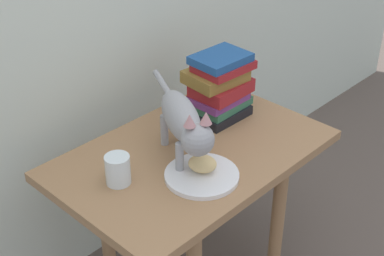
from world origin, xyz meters
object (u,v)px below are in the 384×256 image
(cat, at_px, (184,122))
(candle_jar, at_px, (118,171))
(side_table, at_px, (192,172))
(plate, at_px, (202,175))
(bread_roll, at_px, (202,164))
(book_stack, at_px, (220,86))

(cat, bearing_deg, candle_jar, 163.91)
(side_table, xyz_separation_m, cat, (-0.05, -0.02, 0.21))
(plate, xyz_separation_m, bread_roll, (0.01, 0.01, 0.03))
(side_table, distance_m, plate, 0.16)
(side_table, relative_size, cat, 1.90)
(side_table, bearing_deg, book_stack, 20.89)
(bread_roll, bearing_deg, book_stack, 33.67)
(side_table, xyz_separation_m, plate, (-0.08, -0.11, 0.09))
(cat, bearing_deg, plate, -104.86)
(bread_roll, height_order, candle_jar, candle_jar)
(plate, xyz_separation_m, candle_jar, (-0.17, 0.15, 0.03))
(side_table, bearing_deg, candle_jar, 171.63)
(plate, height_order, cat, cat)
(bread_roll, distance_m, book_stack, 0.35)
(plate, height_order, candle_jar, candle_jar)
(bread_roll, bearing_deg, side_table, 57.14)
(cat, bearing_deg, side_table, 20.65)
(book_stack, bearing_deg, plate, -146.30)
(book_stack, relative_size, candle_jar, 2.57)
(side_table, bearing_deg, cat, -159.35)
(cat, bearing_deg, bread_roll, -99.96)
(side_table, distance_m, candle_jar, 0.28)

